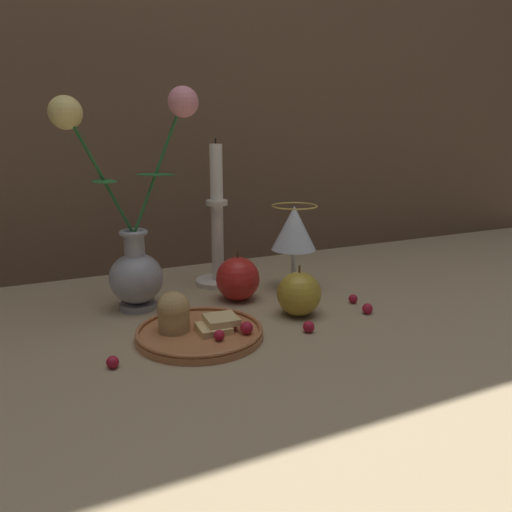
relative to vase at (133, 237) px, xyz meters
name	(u,v)px	position (x,y,z in m)	size (l,w,h in m)	color
ground_plane	(218,314)	(0.12, -0.09, -0.13)	(2.40, 2.40, 0.00)	#9E8966
vase	(133,237)	(0.00, 0.00, 0.00)	(0.24, 0.09, 0.38)	#A3A3A8
plate_with_pastries	(195,327)	(0.05, -0.17, -0.11)	(0.19, 0.19, 0.07)	#B77042
wine_glass	(294,231)	(0.30, -0.02, -0.01)	(0.09, 0.09, 0.17)	silver
candlestick	(217,235)	(0.18, 0.07, -0.03)	(0.09, 0.09, 0.29)	silver
apple_beside_vase	(299,294)	(0.24, -0.15, -0.09)	(0.08, 0.08, 0.09)	#B2932D
apple_near_glass	(238,279)	(0.18, -0.04, -0.09)	(0.08, 0.08, 0.09)	red
berry_near_plate	(367,309)	(0.35, -0.20, -0.12)	(0.02, 0.02, 0.02)	#AD192D
berry_front_center	(113,362)	(-0.08, -0.22, -0.12)	(0.02, 0.02, 0.02)	#AD192D
berry_by_glass_stem	(309,327)	(0.22, -0.22, -0.12)	(0.02, 0.02, 0.02)	#AD192D
berry_under_candlestick	(353,299)	(0.36, -0.14, -0.12)	(0.02, 0.02, 0.02)	#AD192D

